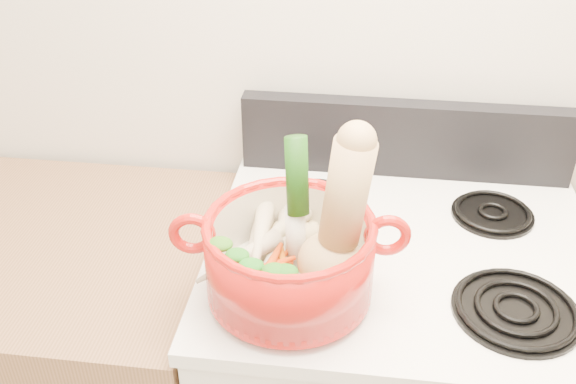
# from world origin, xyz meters

# --- Properties ---
(wall_back) EXTENTS (3.50, 0.02, 2.60)m
(wall_back) POSITION_xyz_m (0.00, 1.75, 1.30)
(wall_back) COLOR silver
(wall_back) RESTS_ON floor
(cooktop) EXTENTS (0.78, 0.67, 0.03)m
(cooktop) POSITION_xyz_m (0.00, 1.40, 0.93)
(cooktop) COLOR white
(cooktop) RESTS_ON stove_body
(control_backsplash) EXTENTS (0.76, 0.05, 0.18)m
(control_backsplash) POSITION_xyz_m (0.00, 1.70, 1.04)
(control_backsplash) COLOR black
(control_backsplash) RESTS_ON cooktop
(burner_front_left) EXTENTS (0.22, 0.22, 0.02)m
(burner_front_left) POSITION_xyz_m (-0.19, 1.24, 0.96)
(burner_front_left) COLOR black
(burner_front_left) RESTS_ON cooktop
(burner_front_right) EXTENTS (0.22, 0.22, 0.02)m
(burner_front_right) POSITION_xyz_m (0.19, 1.24, 0.96)
(burner_front_right) COLOR black
(burner_front_right) RESTS_ON cooktop
(burner_back_left) EXTENTS (0.17, 0.17, 0.02)m
(burner_back_left) POSITION_xyz_m (-0.19, 1.54, 0.96)
(burner_back_left) COLOR black
(burner_back_left) RESTS_ON cooktop
(burner_back_right) EXTENTS (0.17, 0.17, 0.02)m
(burner_back_right) POSITION_xyz_m (0.19, 1.54, 0.96)
(burner_back_right) COLOR black
(burner_back_right) RESTS_ON cooktop
(dutch_oven) EXTENTS (0.33, 0.33, 0.15)m
(dutch_oven) POSITION_xyz_m (-0.21, 1.23, 1.04)
(dutch_oven) COLOR #B5150F
(dutch_oven) RESTS_ON burner_front_left
(pot_handle_left) EXTENTS (0.08, 0.03, 0.08)m
(pot_handle_left) POSITION_xyz_m (-0.38, 1.21, 1.09)
(pot_handle_left) COLOR #B5150F
(pot_handle_left) RESTS_ON dutch_oven
(pot_handle_right) EXTENTS (0.08, 0.03, 0.08)m
(pot_handle_right) POSITION_xyz_m (-0.05, 1.25, 1.09)
(pot_handle_right) COLOR #B5150F
(pot_handle_right) RESTS_ON dutch_oven
(squash) EXTENTS (0.18, 0.16, 0.30)m
(squash) POSITION_xyz_m (-0.13, 1.21, 1.14)
(squash) COLOR tan
(squash) RESTS_ON dutch_oven
(leek) EXTENTS (0.07, 0.10, 0.26)m
(leek) POSITION_xyz_m (-0.20, 1.27, 1.13)
(leek) COLOR silver
(leek) RESTS_ON dutch_oven
(ginger) EXTENTS (0.09, 0.07, 0.05)m
(ginger) POSITION_xyz_m (-0.22, 1.33, 1.02)
(ginger) COLOR tan
(ginger) RESTS_ON dutch_oven
(parsnip_0) EXTENTS (0.09, 0.21, 0.06)m
(parsnip_0) POSITION_xyz_m (-0.24, 1.27, 1.02)
(parsnip_0) COLOR beige
(parsnip_0) RESTS_ON dutch_oven
(parsnip_1) EXTENTS (0.05, 0.19, 0.06)m
(parsnip_1) POSITION_xyz_m (-0.28, 1.26, 1.03)
(parsnip_1) COLOR beige
(parsnip_1) RESTS_ON dutch_oven
(parsnip_2) EXTENTS (0.04, 0.18, 0.05)m
(parsnip_2) POSITION_xyz_m (-0.23, 1.28, 1.03)
(parsnip_2) COLOR beige
(parsnip_2) RESTS_ON dutch_oven
(parsnip_3) EXTENTS (0.15, 0.14, 0.05)m
(parsnip_3) POSITION_xyz_m (-0.30, 1.22, 1.04)
(parsnip_3) COLOR beige
(parsnip_3) RESTS_ON dutch_oven
(parsnip_4) EXTENTS (0.15, 0.19, 0.06)m
(parsnip_4) POSITION_xyz_m (-0.25, 1.27, 1.04)
(parsnip_4) COLOR beige
(parsnip_4) RESTS_ON dutch_oven
(parsnip_5) EXTENTS (0.05, 0.23, 0.06)m
(parsnip_5) POSITION_xyz_m (-0.27, 1.28, 1.05)
(parsnip_5) COLOR beige
(parsnip_5) RESTS_ON dutch_oven
(carrot_0) EXTENTS (0.04, 0.16, 0.05)m
(carrot_0) POSITION_xyz_m (-0.21, 1.18, 1.01)
(carrot_0) COLOR #B83809
(carrot_0) RESTS_ON dutch_oven
(carrot_1) EXTENTS (0.09, 0.14, 0.04)m
(carrot_1) POSITION_xyz_m (-0.25, 1.20, 1.02)
(carrot_1) COLOR #C23609
(carrot_1) RESTS_ON dutch_oven
(carrot_2) EXTENTS (0.06, 0.17, 0.05)m
(carrot_2) POSITION_xyz_m (-0.22, 1.18, 1.03)
(carrot_2) COLOR orange
(carrot_2) RESTS_ON dutch_oven
(carrot_3) EXTENTS (0.14, 0.10, 0.04)m
(carrot_3) POSITION_xyz_m (-0.26, 1.19, 1.03)
(carrot_3) COLOR #DE420B
(carrot_3) RESTS_ON dutch_oven
(carrot_4) EXTENTS (0.06, 0.16, 0.04)m
(carrot_4) POSITION_xyz_m (-0.24, 1.18, 1.04)
(carrot_4) COLOR #BE3909
(carrot_4) RESTS_ON dutch_oven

